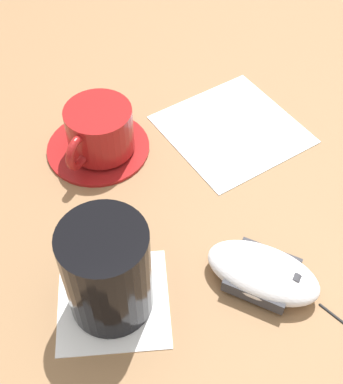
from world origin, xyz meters
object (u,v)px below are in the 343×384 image
(saucer, at_px, (98,147))
(computer_mouse, at_px, (263,273))
(drinking_glass, at_px, (107,271))
(coffee_cup, at_px, (99,130))

(saucer, relative_size, computer_mouse, 0.97)
(drinking_glass, bearing_deg, computer_mouse, -89.48)
(computer_mouse, distance_m, drinking_glass, 0.16)
(drinking_glass, bearing_deg, saucer, 0.41)
(saucer, height_order, coffee_cup, coffee_cup)
(saucer, distance_m, computer_mouse, 0.27)
(coffee_cup, distance_m, drinking_glass, 0.21)
(saucer, bearing_deg, computer_mouse, -144.24)
(drinking_glass, bearing_deg, coffee_cup, -0.64)
(coffee_cup, xyz_separation_m, drinking_glass, (-0.21, 0.00, 0.02))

